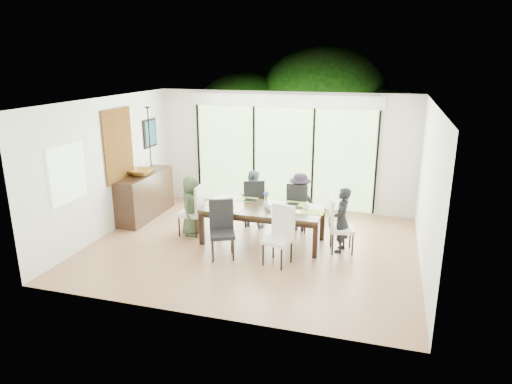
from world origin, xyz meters
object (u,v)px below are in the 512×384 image
(table_top, at_px, (263,209))
(chair_near_right, at_px, (277,236))
(chair_far_left, at_px, (253,202))
(person_far_left, at_px, (253,198))
(cup_a, at_px, (231,200))
(bowl, at_px, (141,172))
(person_right_end, at_px, (342,220))
(laptop, at_px, (219,205))
(sideboard, at_px, (145,195))
(vase, at_px, (266,204))
(cup_c, at_px, (306,207))
(chair_right_end, at_px, (342,225))
(chair_near_left, at_px, (222,230))
(person_far_right, at_px, (300,202))
(person_left_end, at_px, (191,206))
(chair_far_right, at_px, (300,206))
(chair_left_end, at_px, (190,210))
(cup_b, at_px, (269,208))

(table_top, distance_m, chair_near_right, 1.02)
(chair_far_left, xyz_separation_m, person_far_left, (0.00, -0.02, 0.09))
(cup_a, xyz_separation_m, bowl, (-2.19, 0.43, 0.31))
(cup_a, bearing_deg, chair_far_left, 70.35)
(table_top, bearing_deg, chair_far_left, 117.90)
(person_right_end, xyz_separation_m, laptop, (-2.33, -0.10, 0.11))
(person_right_end, distance_m, sideboard, 4.43)
(laptop, xyz_separation_m, sideboard, (-2.04, 0.78, -0.22))
(vase, bearing_deg, person_far_left, 122.66)
(vase, height_order, cup_c, vase)
(chair_right_end, relative_size, vase, 9.17)
(person_right_end, distance_m, vase, 1.44)
(chair_far_left, height_order, chair_near_left, same)
(chair_near_left, distance_m, person_far_right, 2.00)
(person_left_end, relative_size, cup_c, 10.40)
(person_right_end, relative_size, cup_a, 10.40)
(vase, bearing_deg, chair_near_left, -120.87)
(chair_near_left, height_order, sideboard, chair_near_left)
(chair_far_right, relative_size, cup_c, 8.87)
(chair_left_end, height_order, chair_near_right, same)
(cup_a, distance_m, cup_c, 1.50)
(chair_far_left, xyz_separation_m, sideboard, (-2.44, -0.17, -0.02))
(chair_far_right, distance_m, person_far_right, 0.09)
(chair_far_right, relative_size, cup_b, 11.00)
(cup_a, xyz_separation_m, cup_b, (0.85, -0.25, -0.00))
(laptop, bearing_deg, chair_far_left, 24.14)
(sideboard, height_order, bowl, bowl)
(sideboard, bearing_deg, chair_far_left, 4.02)
(chair_far_left, distance_m, chair_near_right, 1.96)
(chair_right_end, height_order, person_left_end, person_left_end)
(chair_far_right, height_order, bowl, bowl)
(table_top, distance_m, vase, 0.11)
(laptop, relative_size, sideboard, 0.18)
(laptop, bearing_deg, cup_b, -43.02)
(table_top, relative_size, person_far_left, 1.86)
(chair_left_end, xyz_separation_m, chair_right_end, (3.00, 0.00, 0.00))
(chair_near_left, height_order, person_far_right, person_far_right)
(table_top, bearing_deg, person_right_end, 0.00)
(chair_right_end, distance_m, person_right_end, 0.09)
(chair_far_left, bearing_deg, chair_near_left, 65.15)
(person_far_left, distance_m, vase, 0.94)
(chair_right_end, xyz_separation_m, laptop, (-2.35, -0.10, 0.20))
(person_left_end, bearing_deg, chair_far_right, -65.98)
(person_left_end, distance_m, person_far_left, 1.32)
(person_far_right, height_order, sideboard, person_far_right)
(chair_far_left, relative_size, person_far_right, 0.85)
(chair_left_end, height_order, vase, chair_left_end)
(cup_b, bearing_deg, person_right_end, 4.30)
(cup_b, xyz_separation_m, sideboard, (-3.04, 0.78, -0.25))
(chair_far_right, height_order, person_far_left, person_far_left)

